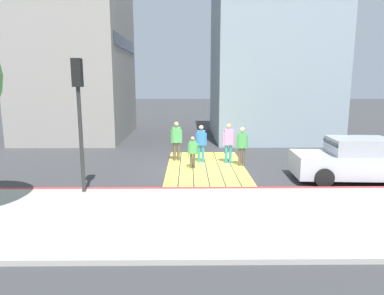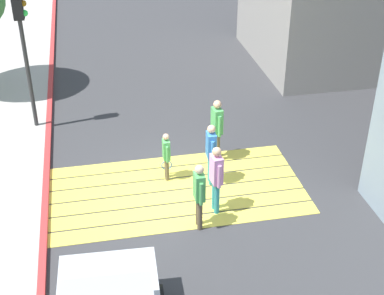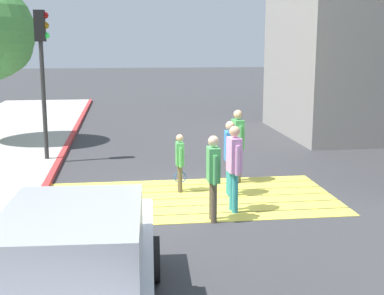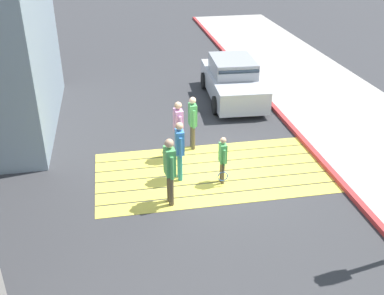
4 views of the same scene
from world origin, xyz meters
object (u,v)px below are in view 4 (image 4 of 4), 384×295
Objects in this scene: car_parked_near_curb at (233,81)px; pedestrian_adult_trailing at (193,119)px; pedestrian_adult_side at (178,126)px; pedestrian_child_with_racket at (223,158)px; pedestrian_teen_behind at (170,167)px; pedestrian_adult_lead at (180,147)px.

car_parked_near_curb is 2.62× the size of pedestrian_adult_trailing.
pedestrian_adult_side reaches higher than pedestrian_child_with_racket.
car_parked_near_curb is 7.38m from pedestrian_teen_behind.
pedestrian_adult_trailing is at bearing -111.02° from pedestrian_teen_behind.
car_parked_near_curb is at bearing -118.08° from pedestrian_adult_lead.
pedestrian_teen_behind is 1.67m from pedestrian_child_with_racket.
pedestrian_adult_lead is 0.94× the size of pedestrian_teen_behind.
pedestrian_child_with_racket is at bearing 159.76° from pedestrian_adult_lead.
pedestrian_teen_behind reaches higher than pedestrian_adult_side.
pedestrian_adult_trailing is at bearing -111.28° from pedestrian_adult_lead.
pedestrian_teen_behind is (0.42, 1.10, 0.06)m from pedestrian_adult_lead.
pedestrian_adult_lead is at bearing 61.92° from car_parked_near_curb.
pedestrian_adult_trailing is 0.95× the size of pedestrian_adult_side.
pedestrian_adult_lead reaches higher than pedestrian_child_with_racket.
car_parked_near_curb is 6.21m from pedestrian_adult_lead.
pedestrian_child_with_racket is (-1.49, -0.71, -0.28)m from pedestrian_teen_behind.
car_parked_near_curb is 6.15m from pedestrian_child_with_racket.
pedestrian_child_with_racket is (-1.08, 0.40, -0.22)m from pedestrian_adult_lead.
pedestrian_adult_trailing is 2.15m from pedestrian_child_with_racket.
pedestrian_adult_lead is 1.00× the size of pedestrian_adult_trailing.
pedestrian_adult_trailing is 3.01m from pedestrian_teen_behind.
pedestrian_adult_lead is 1.83m from pedestrian_adult_trailing.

